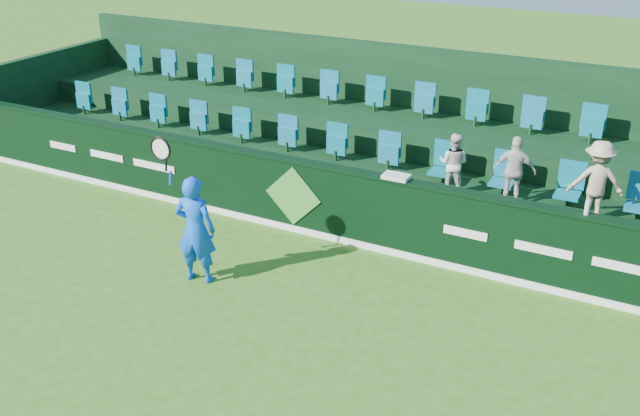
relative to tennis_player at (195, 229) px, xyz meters
The scene contains 13 objects.
ground 2.02m from the tennis_player, 74.08° to the right, with size 60.00×60.00×0.00m, color #306317.
sponsor_hoarding 2.32m from the tennis_player, 77.46° to the left, with size 16.00×0.25×1.35m.
stand_tier_front 3.43m from the tennis_player, 81.55° to the left, with size 16.00×2.00×0.80m, color black.
stand_tier_back 5.28m from the tennis_player, 84.58° to the left, with size 16.00×1.80×1.30m, color black.
stand_rear 5.73m from the tennis_player, 85.00° to the left, with size 16.00×4.10×2.60m.
seat_row_front 3.79m from the tennis_player, 82.44° to the left, with size 13.50×0.50×0.60m, color #096678.
seat_row_back 5.62m from the tennis_player, 84.87° to the left, with size 13.50×0.50×0.60m, color #096678.
tennis_player is the anchor object (origin of this frame).
spectator_left 4.51m from the tennis_player, 48.78° to the left, with size 0.52×0.40×1.07m, color silver.
spectator_middle 5.25m from the tennis_player, 40.20° to the left, with size 0.69×0.29×1.18m, color beige.
spectator_right 6.28m from the tennis_player, 32.64° to the left, with size 0.85×0.49×1.31m, color tan.
towel 3.30m from the tennis_player, 43.68° to the left, with size 0.42×0.27×0.06m, color silver.
drinks_bottle 5.78m from the tennis_player, 23.05° to the left, with size 0.07×0.07×0.22m, color silver.
Camera 1 is at (5.71, -5.98, 5.72)m, focal length 40.00 mm.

